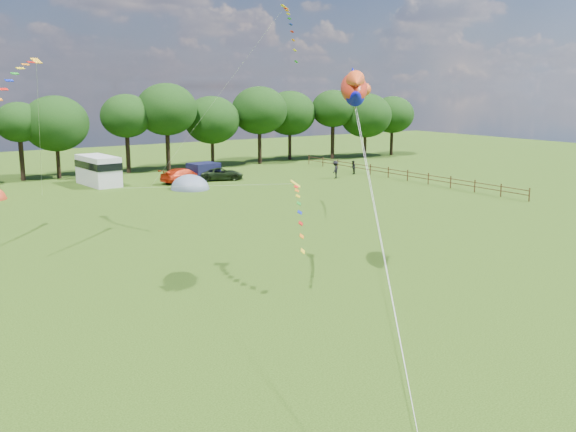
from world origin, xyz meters
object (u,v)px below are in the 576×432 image
tent_greyblue (190,189)px  walker_a (353,167)px  car_c (184,175)px  fish_kite (354,88)px  car_d (220,174)px  campervan_c (98,169)px  walker_b (335,170)px

tent_greyblue → walker_a: (20.16, -0.44, 0.77)m
car_c → fish_kite: 38.55m
fish_kite → walker_a: 42.41m
tent_greyblue → fish_kite: 34.39m
car_c → tent_greyblue: 4.59m
fish_kite → car_d: bearing=18.0°
walker_a → campervan_c: bearing=-60.0°
tent_greyblue → car_d: bearing=35.5°
campervan_c → walker_a: (26.73, -8.03, -0.81)m
campervan_c → fish_kite: size_ratio=1.67×
car_d → tent_greyblue: (-5.36, -3.82, -0.66)m
car_d → car_c: bearing=100.4°
fish_kite → walker_a: (26.41, 31.93, -9.00)m
campervan_c → walker_b: bearing=-117.2°
tent_greyblue → fish_kite: bearing=-100.9°
car_c → campervan_c: (-7.93, 3.26, 0.85)m
car_d → tent_greyblue: 6.61m
campervan_c → walker_b: (23.05, -9.50, -0.64)m
fish_kite → walker_b: 39.02m
car_c → fish_kite: (-7.60, -36.70, 9.03)m
walker_b → walker_a: bearing=163.3°
fish_kite → walker_b: (22.73, 30.46, -8.82)m
car_c → tent_greyblue: car_c is taller
tent_greyblue → walker_b: size_ratio=2.16×
walker_b → tent_greyblue: bearing=-45.0°
tent_greyblue → walker_a: bearing=-1.3°
walker_a → car_c: bearing=-57.5°
walker_a → walker_b: size_ratio=0.82×
campervan_c → walker_b: campervan_c is taller
walker_a → car_d: bearing=-59.4°
car_c → tent_greyblue: (-1.35, -4.32, -0.73)m
car_c → fish_kite: fish_kite is taller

